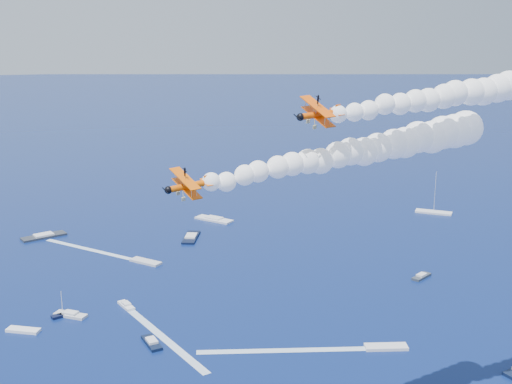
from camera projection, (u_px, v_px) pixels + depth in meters
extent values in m
cube|color=silver|center=(146.00, 262.00, 201.14)|extent=(9.49, 9.90, 0.70)
cube|color=white|center=(126.00, 306.00, 169.43)|extent=(4.07, 6.91, 0.70)
cube|color=silver|center=(386.00, 347.00, 147.60)|extent=(10.09, 5.27, 0.70)
cube|color=black|center=(152.00, 343.00, 149.49)|extent=(4.10, 8.41, 0.70)
cube|color=black|center=(191.00, 237.00, 224.25)|extent=(8.84, 14.17, 0.70)
cube|color=silver|center=(71.00, 315.00, 163.93)|extent=(8.51, 7.25, 0.70)
cube|color=#2A2E38|center=(44.00, 236.00, 225.45)|extent=(15.69, 9.70, 0.70)
cube|color=#323A43|center=(421.00, 277.00, 189.06)|extent=(7.56, 5.79, 0.70)
cube|color=white|center=(214.00, 219.00, 245.25)|extent=(13.46, 14.26, 0.70)
cube|color=black|center=(63.00, 315.00, 163.90)|extent=(5.92, 3.68, 0.70)
cube|color=white|center=(23.00, 330.00, 155.77)|extent=(8.34, 5.99, 0.70)
cube|color=white|center=(434.00, 212.00, 254.78)|extent=(13.56, 11.95, 0.70)
cube|color=white|center=(89.00, 249.00, 213.31)|extent=(27.23, 29.29, 0.04)
cube|color=white|center=(166.00, 340.00, 151.74)|extent=(13.88, 36.69, 0.04)
cube|color=white|center=(281.00, 351.00, 146.61)|extent=(37.40, 10.92, 0.04)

